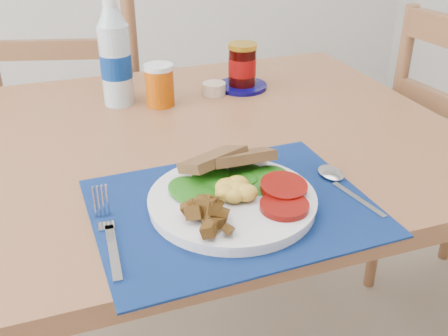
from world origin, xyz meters
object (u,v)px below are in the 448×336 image
at_px(juice_glass, 160,86).
at_px(water_bottle, 115,58).
at_px(chair_far, 76,90).
at_px(breakfast_plate, 230,198).
at_px(jam_on_saucer, 242,69).

bearing_deg(juice_glass, water_bottle, 153.25).
xyz_separation_m(chair_far, water_bottle, (0.07, -0.49, 0.24)).
xyz_separation_m(breakfast_plate, juice_glass, (0.00, 0.48, 0.02)).
height_order(chair_far, water_bottle, chair_far).
height_order(breakfast_plate, juice_glass, juice_glass).
distance_m(water_bottle, jam_on_saucer, 0.32).
xyz_separation_m(juice_glass, jam_on_saucer, (0.23, 0.04, 0.00)).
distance_m(breakfast_plate, juice_glass, 0.48).
relative_size(chair_far, juice_glass, 13.40).
height_order(chair_far, breakfast_plate, chair_far).
relative_size(water_bottle, jam_on_saucer, 1.94).
relative_size(chair_far, jam_on_saucer, 9.71).
xyz_separation_m(water_bottle, juice_glass, (0.09, -0.05, -0.06)).
distance_m(chair_far, breakfast_plate, 1.04).
height_order(breakfast_plate, water_bottle, water_bottle).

